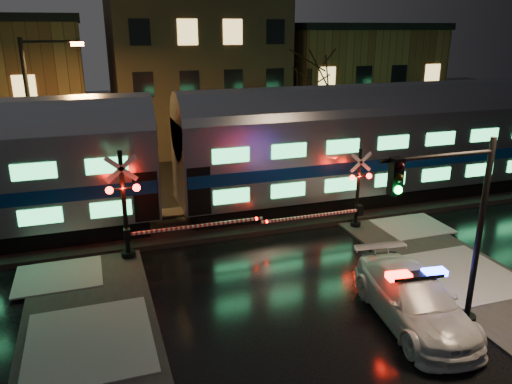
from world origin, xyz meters
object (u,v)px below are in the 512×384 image
traffic_light (454,235)px  streetlight (37,116)px  police_car (414,299)px  crossing_signal_right (351,198)px  crossing_signal_left (135,216)px

traffic_light → streetlight: 18.79m
police_car → crossing_signal_right: crossing_signal_right is taller
crossing_signal_right → crossing_signal_left: crossing_signal_left is taller
police_car → traffic_light: size_ratio=0.96×
police_car → traffic_light: bearing=-40.0°
streetlight → crossing_signal_right: bearing=-27.5°
traffic_light → streetlight: streetlight is taller
crossing_signal_right → police_car: bearing=-103.6°
traffic_light → police_car: bearing=121.7°
crossing_signal_left → traffic_light: (8.22, -7.85, 1.29)m
police_car → crossing_signal_right: size_ratio=1.07×
crossing_signal_right → traffic_light: (-1.12, -7.84, 1.59)m
police_car → crossing_signal_left: (-7.60, 7.20, 1.03)m
crossing_signal_left → police_car: bearing=-43.4°
police_car → streetlight: streetlight is taller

